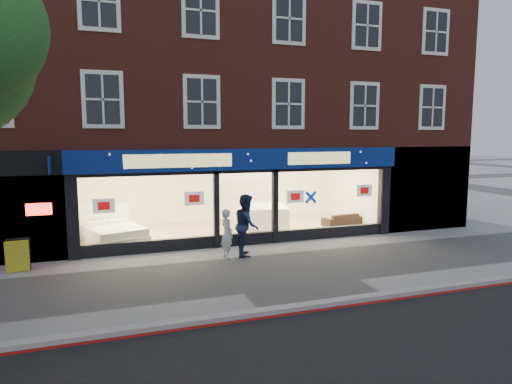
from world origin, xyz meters
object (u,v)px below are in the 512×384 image
sofa (342,219)px  a_board (18,256)px  pedestrian_grey (227,233)px  pedestrian_blue (247,225)px  display_bed (114,234)px  mattress_stack (265,216)px

sofa → a_board: size_ratio=1.78×
a_board → sofa: bearing=4.8°
pedestrian_grey → pedestrian_blue: pedestrian_blue is taller
display_bed → pedestrian_grey: bearing=-57.4°
sofa → pedestrian_grey: bearing=19.4°
a_board → pedestrian_grey: bearing=-11.9°
mattress_stack → display_bed: bearing=-168.6°
a_board → pedestrian_blue: size_ratio=0.48×
display_bed → a_board: 3.41m
pedestrian_grey → a_board: bearing=74.6°
mattress_stack → a_board: size_ratio=2.58×
mattress_stack → pedestrian_grey: bearing=-124.8°
mattress_stack → a_board: bearing=-158.3°
pedestrian_grey → mattress_stack: bearing=-45.4°
sofa → pedestrian_grey: (-5.68, -2.92, 0.42)m
sofa → pedestrian_blue: (-5.02, -2.82, 0.62)m
a_board → pedestrian_blue: bearing=-10.6°
display_bed → a_board: size_ratio=2.69×
mattress_stack → a_board: (-8.50, -3.38, -0.05)m
a_board → pedestrian_grey: size_ratio=0.61×
sofa → pedestrian_grey: pedestrian_grey is taller
pedestrian_grey → pedestrian_blue: size_ratio=0.79×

